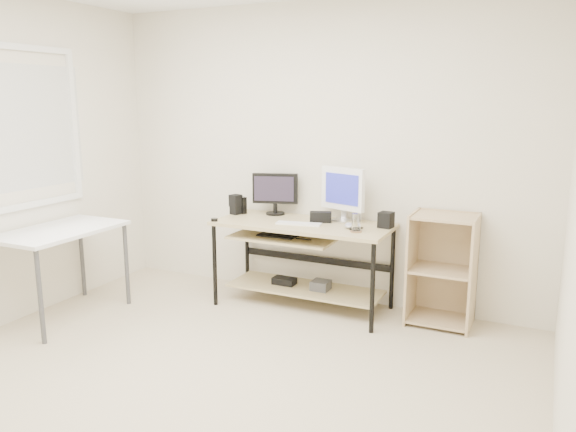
# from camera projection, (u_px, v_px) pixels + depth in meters

# --- Properties ---
(room) EXTENTS (4.01, 4.01, 2.62)m
(room) POSITION_uv_depth(u_px,v_px,m) (170.00, 179.00, 3.26)
(room) COLOR beige
(room) RESTS_ON ground
(desk) EXTENTS (1.50, 0.65, 0.75)m
(desk) POSITION_uv_depth(u_px,v_px,m) (300.00, 246.00, 4.81)
(desk) COLOR tan
(desk) RESTS_ON ground
(side_table) EXTENTS (0.60, 1.00, 0.75)m
(side_table) POSITION_uv_depth(u_px,v_px,m) (60.00, 238.00, 4.54)
(side_table) COLOR white
(side_table) RESTS_ON ground
(shelf_unit) EXTENTS (0.50, 0.40, 0.90)m
(shelf_unit) POSITION_uv_depth(u_px,v_px,m) (443.00, 268.00, 4.47)
(shelf_unit) COLOR tan
(shelf_unit) RESTS_ON ground
(black_monitor) EXTENTS (0.40, 0.17, 0.37)m
(black_monitor) POSITION_uv_depth(u_px,v_px,m) (275.00, 191.00, 5.04)
(black_monitor) COLOR black
(black_monitor) RESTS_ON desk
(white_imac) EXTENTS (0.42, 0.17, 0.46)m
(white_imac) POSITION_uv_depth(u_px,v_px,m) (343.00, 190.00, 4.76)
(white_imac) COLOR silver
(white_imac) RESTS_ON desk
(keyboard) EXTENTS (0.39, 0.17, 0.01)m
(keyboard) POSITION_uv_depth(u_px,v_px,m) (299.00, 224.00, 4.68)
(keyboard) COLOR white
(keyboard) RESTS_ON desk
(mouse) EXTENTS (0.12, 0.14, 0.04)m
(mouse) POSITION_uv_depth(u_px,v_px,m) (349.00, 225.00, 4.54)
(mouse) COLOR #B3B3B8
(mouse) RESTS_ON desk
(center_speaker) EXTENTS (0.20, 0.14, 0.09)m
(center_speaker) POSITION_uv_depth(u_px,v_px,m) (321.00, 217.00, 4.75)
(center_speaker) COLOR black
(center_speaker) RESTS_ON desk
(speaker_left) EXTENTS (0.11, 0.11, 0.18)m
(speaker_left) POSITION_uv_depth(u_px,v_px,m) (236.00, 204.00, 5.08)
(speaker_left) COLOR black
(speaker_left) RESTS_ON desk
(speaker_right) EXTENTS (0.12, 0.12, 0.13)m
(speaker_right) POSITION_uv_depth(u_px,v_px,m) (386.00, 220.00, 4.55)
(speaker_right) COLOR black
(speaker_right) RESTS_ON desk
(audio_controller) EXTENTS (0.09, 0.07, 0.15)m
(audio_controller) POSITION_uv_depth(u_px,v_px,m) (242.00, 205.00, 5.11)
(audio_controller) COLOR black
(audio_controller) RESTS_ON desk
(volume_puck) EXTENTS (0.07, 0.07, 0.02)m
(volume_puck) POSITION_uv_depth(u_px,v_px,m) (214.00, 220.00, 4.80)
(volume_puck) COLOR black
(volume_puck) RESTS_ON desk
(smartphone) EXTENTS (0.08, 0.13, 0.01)m
(smartphone) POSITION_uv_depth(u_px,v_px,m) (356.00, 229.00, 4.51)
(smartphone) COLOR black
(smartphone) RESTS_ON desk
(coaster) EXTENTS (0.10, 0.10, 0.01)m
(coaster) POSITION_uv_depth(u_px,v_px,m) (356.00, 232.00, 4.41)
(coaster) COLOR #8C623F
(coaster) RESTS_ON desk
(drinking_glass) EXTENTS (0.08, 0.08, 0.14)m
(drinking_glass) POSITION_uv_depth(u_px,v_px,m) (356.00, 222.00, 4.40)
(drinking_glass) COLOR white
(drinking_glass) RESTS_ON coaster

